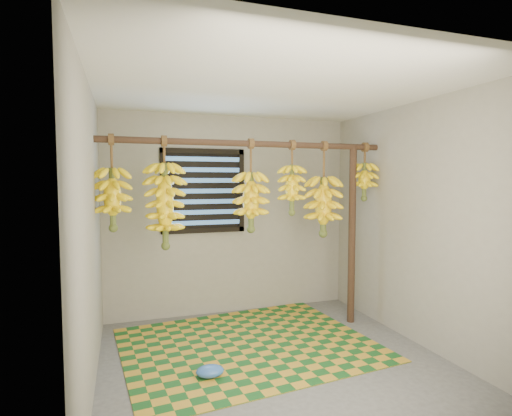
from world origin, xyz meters
name	(u,v)px	position (x,y,z in m)	size (l,w,h in m)	color
floor	(276,364)	(0.00, 0.00, -0.01)	(3.00, 3.00, 0.01)	#505050
ceiling	(277,89)	(0.00, 0.00, 2.40)	(3.00, 3.00, 0.01)	silver
wall_back	(231,215)	(0.00, 1.50, 1.20)	(3.00, 0.01, 2.40)	gray
wall_left	(89,237)	(-1.50, 0.00, 1.20)	(0.01, 3.00, 2.40)	gray
wall_right	(418,223)	(1.50, 0.00, 1.20)	(0.01, 3.00, 2.40)	gray
window	(203,191)	(-0.35, 1.48, 1.50)	(1.00, 0.04, 1.00)	black
hanging_pole	(251,144)	(0.00, 0.70, 2.00)	(0.06, 0.06, 3.00)	#472E1F
support_post	(352,236)	(1.20, 0.70, 1.00)	(0.08, 0.08, 2.00)	#472E1F
woven_mat	(248,344)	(-0.11, 0.45, 0.01)	(2.37, 1.90, 0.01)	#174F1D
plastic_bag	(210,371)	(-0.61, -0.08, 0.06)	(0.23, 0.17, 0.10)	#2F5FB2
banana_bunch_a	(113,199)	(-1.35, 0.70, 1.45)	(0.32, 0.32, 0.89)	brown
banana_bunch_b	(165,206)	(-0.88, 0.70, 1.38)	(0.37, 0.37, 1.08)	brown
banana_bunch_c	(251,202)	(-0.01, 0.70, 1.41)	(0.34, 0.34, 0.95)	brown
banana_bunch_d	(292,190)	(0.45, 0.70, 1.53)	(0.29, 0.29, 0.79)	brown
banana_bunch_e	(323,206)	(0.83, 0.70, 1.34)	(0.38, 0.38, 1.03)	brown
banana_bunch_f	(364,181)	(1.35, 0.70, 1.61)	(0.30, 0.30, 0.65)	brown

